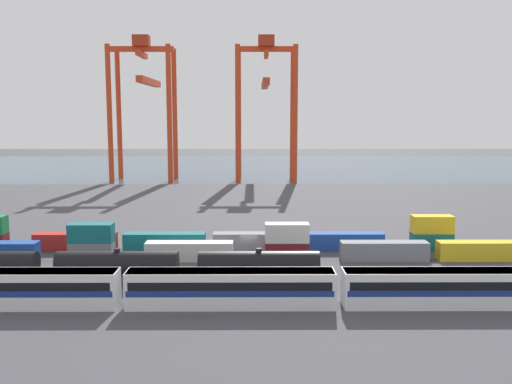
{
  "coord_description": "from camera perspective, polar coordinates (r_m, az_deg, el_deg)",
  "views": [
    {
      "loc": [
        0.64,
        -80.76,
        20.08
      ],
      "look_at": [
        1.25,
        32.72,
        4.41
      ],
      "focal_mm": 39.42,
      "sensor_mm": 36.0,
      "label": 1
    }
  ],
  "objects": [
    {
      "name": "gantry_crane_west",
      "position": [
        177.17,
        -11.27,
        9.74
      ],
      "size": [
        19.07,
        34.44,
        43.43
      ],
      "color": "red",
      "rests_on": "ground_plane"
    },
    {
      "name": "shipping_container_15",
      "position": [
        87.72,
        17.44,
        -3.13
      ],
      "size": [
        6.04,
        2.44,
        2.6
      ],
      "primitive_type": "cube",
      "color": "gold",
      "rests_on": "shipping_container_14"
    },
    {
      "name": "freight_tank_row",
      "position": [
        69.59,
        -13.86,
        -7.41
      ],
      "size": [
        48.15,
        2.84,
        4.3
      ],
      "color": "#232326",
      "rests_on": "ground_plane"
    },
    {
      "name": "shipping_container_6",
      "position": [
        80.43,
        12.86,
        -5.84
      ],
      "size": [
        12.1,
        2.44,
        2.6
      ],
      "primitive_type": "cube",
      "color": "slate",
      "rests_on": "ground_plane"
    },
    {
      "name": "shipping_container_1",
      "position": [
        81.47,
        -16.32,
        -5.79
      ],
      "size": [
        6.04,
        2.44,
        2.6
      ],
      "primitive_type": "cube",
      "color": "slate",
      "rests_on": "ground_plane"
    },
    {
      "name": "shipping_container_5",
      "position": [
        77.9,
        3.16,
        -4.14
      ],
      "size": [
        6.04,
        2.44,
        2.6
      ],
      "primitive_type": "cube",
      "color": "silver",
      "rests_on": "shipping_container_4"
    },
    {
      "name": "shipping_container_11",
      "position": [
        85.13,
        -9.25,
        -4.99
      ],
      "size": [
        12.1,
        2.44,
        2.6
      ],
      "primitive_type": "cube",
      "color": "#146066",
      "rests_on": "ground_plane"
    },
    {
      "name": "shipping_container_2",
      "position": [
        80.91,
        -16.39,
        -4.0
      ],
      "size": [
        6.04,
        2.44,
        2.6
      ],
      "primitive_type": "cube",
      "color": "#146066",
      "rests_on": "shipping_container_1"
    },
    {
      "name": "harbour_water",
      "position": [
        217.94,
        -0.48,
        2.58
      ],
      "size": [
        400.0,
        110.0,
        0.01
      ],
      "primitive_type": "cube",
      "color": "#384C60",
      "rests_on": "ground_plane"
    },
    {
      "name": "shipping_container_4",
      "position": [
        78.48,
        3.15,
        -5.99
      ],
      "size": [
        6.04,
        2.44,
        2.6
      ],
      "primitive_type": "cube",
      "color": "maroon",
      "rests_on": "ground_plane"
    },
    {
      "name": "shipping_container_10",
      "position": [
        88.17,
        -17.84,
        -4.82
      ],
      "size": [
        12.1,
        2.44,
        2.6
      ],
      "primitive_type": "cube",
      "color": "#AD211C",
      "rests_on": "ground_plane"
    },
    {
      "name": "shipping_container_3",
      "position": [
        78.83,
        -6.77,
        -5.97
      ],
      "size": [
        12.1,
        2.44,
        2.6
      ],
      "primitive_type": "cube",
      "color": "silver",
      "rests_on": "ground_plane"
    },
    {
      "name": "shipping_container_7",
      "position": [
        84.53,
        21.87,
        -5.55
      ],
      "size": [
        12.1,
        2.44,
        2.6
      ],
      "primitive_type": "cube",
      "color": "gold",
      "rests_on": "ground_plane"
    },
    {
      "name": "gantry_crane_central",
      "position": [
        174.28,
        1.01,
        9.88
      ],
      "size": [
        18.43,
        35.14,
        43.45
      ],
      "color": "red",
      "rests_on": "ground_plane"
    },
    {
      "name": "ground_plane",
      "position": [
        122.42,
        -0.6,
        -1.58
      ],
      "size": [
        420.0,
        420.0,
        0.0
      ],
      "primitive_type": "plane",
      "color": "#424247"
    },
    {
      "name": "shipping_container_13",
      "position": [
        85.16,
        8.79,
        -4.97
      ],
      "size": [
        12.1,
        2.44,
        2.6
      ],
      "primitive_type": "cube",
      "color": "#1C4299",
      "rests_on": "ground_plane"
    },
    {
      "name": "shipping_container_14",
      "position": [
        88.24,
        17.38,
        -4.79
      ],
      "size": [
        6.04,
        2.44,
        2.6
      ],
      "primitive_type": "cube",
      "color": "#146066",
      "rests_on": "ground_plane"
    },
    {
      "name": "shipping_container_12",
      "position": [
        84.1,
        -0.23,
        -5.04
      ],
      "size": [
        12.1,
        2.44,
        2.6
      ],
      "primitive_type": "cube",
      "color": "slate",
      "rests_on": "ground_plane"
    },
    {
      "name": "passenger_train",
      "position": [
        59.82,
        -2.59,
        -9.59
      ],
      "size": [
        67.3,
        3.14,
        3.9
      ],
      "color": "silver",
      "rests_on": "ground_plane"
    }
  ]
}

